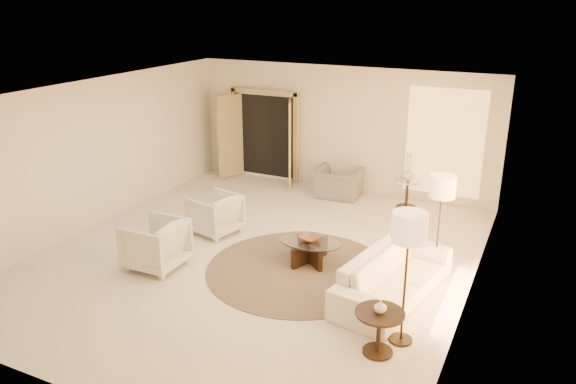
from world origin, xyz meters
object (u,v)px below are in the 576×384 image
at_px(side_table, 407,191).
at_px(side_vase, 408,174).
at_px(sofa, 394,276).
at_px(floor_lamp_far, 409,233).
at_px(floor_lamp_near, 442,191).
at_px(coffee_table, 310,249).
at_px(end_vase, 380,307).
at_px(armchair_right, 155,242).
at_px(bowl, 310,238).
at_px(end_table, 379,325).
at_px(armchair_left, 215,212).
at_px(accent_chair, 338,178).

bearing_deg(side_table, side_vase, 90.00).
xyz_separation_m(sofa, side_vase, (-0.76, 3.74, 0.40)).
bearing_deg(floor_lamp_far, floor_lamp_near, 90.00).
height_order(coffee_table, end_vase, end_vase).
xyz_separation_m(armchair_right, bowl, (2.22, 1.23, -0.01)).
relative_size(coffee_table, floor_lamp_far, 0.74).
bearing_deg(side_table, sofa, -78.51).
xyz_separation_m(end_table, end_vase, (0.00, 0.00, 0.26)).
relative_size(sofa, coffee_table, 1.77).
xyz_separation_m(end_table, floor_lamp_far, (0.19, 0.38, 1.12)).
relative_size(armchair_right, end_table, 1.45).
xyz_separation_m(sofa, bowl, (-1.57, 0.49, 0.10)).
height_order(floor_lamp_near, floor_lamp_far, floor_lamp_far).
bearing_deg(bowl, floor_lamp_near, 14.67).
height_order(armchair_left, end_table, armchair_left).
bearing_deg(bowl, armchair_right, -150.98).
xyz_separation_m(sofa, end_table, (0.22, -1.45, 0.06)).
distance_m(floor_lamp_near, end_vase, 2.58).
bearing_deg(coffee_table, floor_lamp_far, -38.25).
xyz_separation_m(armchair_left, floor_lamp_near, (4.09, 0.13, 1.00)).
distance_m(sofa, side_vase, 3.84).
distance_m(armchair_right, end_vase, 4.07).
height_order(coffee_table, floor_lamp_far, floor_lamp_far).
relative_size(end_table, floor_lamp_near, 0.37).
bearing_deg(sofa, side_table, 21.73).
bearing_deg(armchair_left, bowl, 93.15).
distance_m(armchair_right, end_table, 4.07).
height_order(sofa, floor_lamp_far, floor_lamp_far).
distance_m(end_table, floor_lamp_far, 1.20).
bearing_deg(sofa, floor_lamp_near, -11.90).
height_order(armchair_right, end_table, armchair_right).
xyz_separation_m(coffee_table, end_vase, (1.79, -1.94, 0.41)).
bearing_deg(end_vase, coffee_table, 132.63).
relative_size(side_table, side_vase, 2.26).
bearing_deg(side_table, armchair_left, -135.62).
distance_m(end_vase, side_vase, 5.28).
relative_size(floor_lamp_near, bowl, 4.93).
relative_size(side_table, end_vase, 3.69).
bearing_deg(coffee_table, accent_chair, 102.77).
distance_m(side_table, side_vase, 0.37).
bearing_deg(end_table, sofa, 98.54).
distance_m(coffee_table, side_vase, 3.38).
height_order(coffee_table, end_table, end_table).
height_order(floor_lamp_near, side_vase, floor_lamp_near).
relative_size(sofa, side_table, 3.84).
distance_m(side_table, bowl, 3.35).
relative_size(accent_chair, side_vase, 3.63).
bearing_deg(end_vase, bowl, 132.63).
relative_size(armchair_left, side_vase, 3.06).
xyz_separation_m(bowl, side_vase, (0.81, 3.25, 0.30)).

